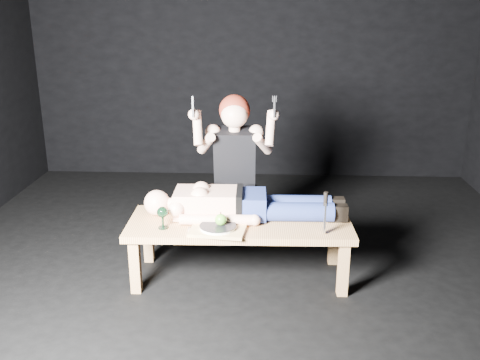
% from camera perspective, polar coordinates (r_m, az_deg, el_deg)
% --- Properties ---
extents(ground, '(5.00, 5.00, 0.00)m').
position_cam_1_polar(ground, '(4.15, 0.16, -9.82)').
color(ground, black).
rests_on(ground, ground).
extents(back_wall, '(5.00, 0.00, 5.00)m').
position_cam_1_polar(back_wall, '(6.17, 1.26, 14.05)').
color(back_wall, black).
rests_on(back_wall, ground).
extents(table, '(1.63, 0.64, 0.45)m').
position_cam_1_polar(table, '(3.99, -0.03, -7.41)').
color(table, tan).
rests_on(table, ground).
extents(lying_man, '(1.52, 0.49, 0.25)m').
position_cam_1_polar(lying_man, '(3.94, 0.67, -2.22)').
color(lying_man, beige).
rests_on(lying_man, table).
extents(kneeling_woman, '(0.73, 0.82, 1.34)m').
position_cam_1_polar(kneeling_woman, '(4.33, -0.52, 1.03)').
color(kneeling_woman, black).
rests_on(kneeling_woman, ground).
extents(serving_tray, '(0.41, 0.31, 0.02)m').
position_cam_1_polar(serving_tray, '(3.73, -2.38, -5.32)').
color(serving_tray, tan).
rests_on(serving_tray, table).
extents(plate, '(0.28, 0.28, 0.02)m').
position_cam_1_polar(plate, '(3.72, -2.38, -5.02)').
color(plate, white).
rests_on(plate, serving_tray).
extents(apple, '(0.08, 0.08, 0.08)m').
position_cam_1_polar(apple, '(3.71, -2.07, -4.25)').
color(apple, '#5CA925').
rests_on(apple, plate).
extents(goblet, '(0.08, 0.08, 0.16)m').
position_cam_1_polar(goblet, '(3.78, -8.27, -4.00)').
color(goblet, black).
rests_on(goblet, table).
extents(fork_flat, '(0.03, 0.17, 0.01)m').
position_cam_1_polar(fork_flat, '(3.73, -5.49, -5.53)').
color(fork_flat, '#B2B2B7').
rests_on(fork_flat, table).
extents(knife_flat, '(0.04, 0.17, 0.01)m').
position_cam_1_polar(knife_flat, '(3.72, 0.48, -5.53)').
color(knife_flat, '#B2B2B7').
rests_on(knife_flat, table).
extents(spoon_flat, '(0.10, 0.15, 0.01)m').
position_cam_1_polar(spoon_flat, '(3.79, -0.17, -5.04)').
color(spoon_flat, '#B2B2B7').
rests_on(spoon_flat, table).
extents(carving_knife, '(0.04, 0.04, 0.30)m').
position_cam_1_polar(carving_knife, '(3.68, 9.07, -3.52)').
color(carving_knife, '#B2B2B7').
rests_on(carving_knife, table).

